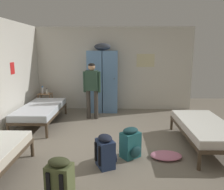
# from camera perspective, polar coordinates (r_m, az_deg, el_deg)

# --- Properties ---
(ground_plane) EXTENTS (8.57, 8.57, 0.00)m
(ground_plane) POSITION_cam_1_polar(r_m,az_deg,el_deg) (4.75, -0.07, -11.96)
(ground_plane) COLOR gray
(room_backdrop) EXTENTS (4.89, 5.42, 2.56)m
(room_backdrop) POSITION_cam_1_polar(r_m,az_deg,el_deg) (5.84, -12.29, 5.29)
(room_backdrop) COLOR beige
(room_backdrop) RESTS_ON ground_plane
(locker_bank) EXTENTS (0.90, 0.55, 2.07)m
(locker_bank) POSITION_cam_1_polar(r_m,az_deg,el_deg) (6.83, -2.38, 3.78)
(locker_bank) COLOR #5B84B2
(locker_bank) RESTS_ON ground_plane
(shelf_unit) EXTENTS (0.38, 0.30, 0.57)m
(shelf_unit) POSITION_cam_1_polar(r_m,az_deg,el_deg) (7.18, -16.53, -1.38)
(shelf_unit) COLOR #99704C
(shelf_unit) RESTS_ON ground_plane
(bed_right) EXTENTS (0.90, 1.90, 0.49)m
(bed_right) POSITION_cam_1_polar(r_m,az_deg,el_deg) (4.81, 22.52, -7.71)
(bed_right) COLOR #473828
(bed_right) RESTS_ON ground_plane
(bed_left_rear) EXTENTS (0.90, 1.90, 0.49)m
(bed_left_rear) POSITION_cam_1_polar(r_m,az_deg,el_deg) (6.01, -17.64, -3.60)
(bed_left_rear) COLOR #473828
(bed_left_rear) RESTS_ON ground_plane
(person_traveler) EXTENTS (0.48, 0.23, 1.53)m
(person_traveler) POSITION_cam_1_polar(r_m,az_deg,el_deg) (6.10, -5.12, 2.37)
(person_traveler) COLOR #3D3833
(person_traveler) RESTS_ON ground_plane
(water_bottle) EXTENTS (0.08, 0.08, 0.22)m
(water_bottle) POSITION_cam_1_polar(r_m,az_deg,el_deg) (7.16, -17.24, 1.19)
(water_bottle) COLOR white
(water_bottle) RESTS_ON shelf_unit
(lotion_bottle) EXTENTS (0.05, 0.05, 0.17)m
(lotion_bottle) POSITION_cam_1_polar(r_m,az_deg,el_deg) (7.06, -16.23, 0.94)
(lotion_bottle) COLOR white
(lotion_bottle) RESTS_ON shelf_unit
(backpack_navy) EXTENTS (0.40, 0.39, 0.55)m
(backpack_navy) POSITION_cam_1_polar(r_m,az_deg,el_deg) (3.77, -1.59, -14.21)
(backpack_navy) COLOR navy
(backpack_navy) RESTS_ON ground_plane
(backpack_olive) EXTENTS (0.36, 0.38, 0.55)m
(backpack_olive) POSITION_cam_1_polar(r_m,az_deg,el_deg) (3.16, -13.04, -20.01)
(backpack_olive) COLOR #566038
(backpack_olive) RESTS_ON ground_plane
(backpack_teal) EXTENTS (0.41, 0.42, 0.55)m
(backpack_teal) POSITION_cam_1_polar(r_m,az_deg,el_deg) (4.08, 4.77, -12.15)
(backpack_teal) COLOR #23666B
(backpack_teal) RESTS_ON ground_plane
(clothes_pile_pink) EXTENTS (0.56, 0.39, 0.08)m
(clothes_pile_pink) POSITION_cam_1_polar(r_m,az_deg,el_deg) (4.24, 13.56, -14.70)
(clothes_pile_pink) COLOR pink
(clothes_pile_pink) RESTS_ON ground_plane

